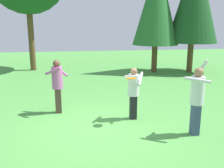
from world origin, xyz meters
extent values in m
plane|color=#4C9342|center=(0.00, 0.00, 0.00)|extent=(40.00, 40.00, 0.00)
cube|color=#38476B|center=(2.37, -0.86, 0.41)|extent=(0.19, 0.22, 0.82)
cylinder|color=silver|center=(2.37, -0.86, 1.18)|extent=(0.34, 0.34, 0.72)
sphere|color=#8C6647|center=(2.37, -0.86, 1.64)|extent=(0.23, 0.23, 0.23)
cylinder|color=silver|center=(2.27, -1.03, 1.49)|extent=(0.56, 0.40, 0.13)
cylinder|color=silver|center=(2.48, -0.69, 1.66)|extent=(0.36, 0.27, 0.56)
cube|color=#4C382D|center=(-1.19, 1.38, 0.40)|extent=(0.19, 0.22, 0.80)
cylinder|color=#A85693|center=(-1.19, 1.38, 1.15)|extent=(0.34, 0.34, 0.70)
sphere|color=brown|center=(-1.19, 1.38, 1.60)|extent=(0.23, 0.23, 0.23)
cylinder|color=#A85693|center=(-1.09, 1.55, 1.37)|extent=(0.49, 0.34, 0.41)
cylinder|color=#A85693|center=(-1.30, 1.21, 1.40)|extent=(0.54, 0.37, 0.29)
cube|color=black|center=(1.06, 0.48, 0.36)|extent=(0.19, 0.22, 0.73)
cylinder|color=silver|center=(1.06, 0.48, 1.05)|extent=(0.34, 0.34, 0.63)
sphere|color=#8C6647|center=(1.06, 0.48, 1.46)|extent=(0.21, 0.21, 0.21)
cylinder|color=silver|center=(1.24, 0.40, 1.25)|extent=(0.28, 0.49, 0.34)
cylinder|color=silver|center=(0.88, 0.56, 1.29)|extent=(0.29, 0.53, 0.18)
cylinder|color=orange|center=(0.89, 0.10, 1.34)|extent=(0.30, 0.30, 0.05)
cylinder|color=brown|center=(6.17, 7.41, 1.58)|extent=(0.33, 0.33, 3.16)
cylinder|color=brown|center=(-3.12, 9.47, 2.13)|extent=(0.35, 0.35, 4.26)
cylinder|color=brown|center=(4.09, 7.75, 1.47)|extent=(0.33, 0.33, 2.93)
cone|color=#28662D|center=(4.09, 7.75, 3.96)|extent=(2.64, 2.64, 4.69)
camera|label=1|loc=(-0.68, -6.54, 2.81)|focal=40.42mm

